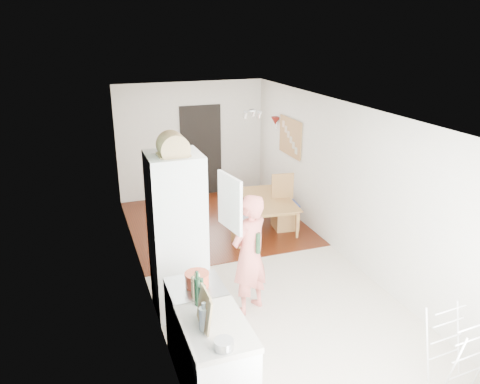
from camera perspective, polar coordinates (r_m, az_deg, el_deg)
room_shell at (r=6.98m, az=1.10°, el=0.04°), size 3.20×7.00×2.50m
floor at (r=7.50m, az=1.03°, el=-9.00°), size 3.20×7.00×0.01m
wood_floor_overlay at (r=9.07m, az=-3.10°, el=-3.67°), size 3.20×3.30×0.01m
sage_wall_panel at (r=4.56m, az=-8.71°, el=-3.08°), size 0.02×3.00×1.30m
tile_splashback at (r=4.42m, az=-6.71°, el=-14.13°), size 0.02×1.90×0.50m
doorway_recess at (r=10.29m, az=-4.75°, el=4.99°), size 0.90×0.04×2.00m
base_cabinet at (r=4.91m, az=-2.90°, el=-20.57°), size 0.60×0.90×0.86m
worktop at (r=4.62m, az=-3.00°, el=-16.22°), size 0.62×0.92×0.06m
range_cooker at (r=5.47m, az=-5.27°, el=-15.65°), size 0.60×0.60×0.88m
cooker_top at (r=5.22m, az=-5.43°, el=-11.53°), size 0.60×0.60×0.04m
fridge_housing at (r=6.03m, az=-7.66°, el=-5.25°), size 0.66×0.66×2.15m
fridge_door at (r=5.72m, az=-1.25°, el=-1.31°), size 0.14×0.56×0.70m
fridge_interior at (r=5.91m, az=-4.93°, el=-0.67°), size 0.02×0.52×0.66m
pinboard at (r=9.18m, az=6.18°, el=6.68°), size 0.03×0.90×0.70m
pinboard_frame at (r=9.18m, az=6.09°, el=6.68°), size 0.00×0.94×0.74m
wall_sconce at (r=9.70m, az=4.34°, el=8.65°), size 0.18×0.18×0.16m
person at (r=6.00m, az=1.14°, el=-6.39°), size 0.84×0.73×1.93m
dining_table at (r=8.88m, az=3.54°, el=-2.66°), size 0.88×1.38×0.46m
dining_chair at (r=8.66m, az=5.58°, el=-1.35°), size 0.47×0.47×1.01m
stool at (r=8.11m, az=0.46°, el=-4.93°), size 0.37×0.37×0.44m
grey_drape at (r=7.96m, az=0.37°, el=-2.99°), size 0.40×0.40×0.17m
drying_rack at (r=5.57m, az=24.83°, el=-17.18°), size 0.46×0.42×0.84m
bread_bin at (r=5.57m, az=-8.17°, el=5.43°), size 0.39×0.38×0.19m
red_casserole at (r=5.17m, az=-5.27°, el=-10.59°), size 0.32×0.32×0.16m
steel_pan at (r=4.30m, az=-1.99°, el=-18.08°), size 0.21×0.21×0.09m
held_bottle at (r=5.91m, az=2.21°, el=-6.24°), size 0.06×0.06×0.28m
bottle_a at (r=4.67m, az=-4.62°, el=-13.04°), size 0.08×0.08×0.32m
bottle_b at (r=4.82m, az=-5.18°, el=-12.00°), size 0.07×0.07×0.31m
bottle_c at (r=4.49m, az=-4.39°, el=-15.17°), size 0.12×0.12×0.23m
pepper_mill_front at (r=4.96m, az=-5.65°, el=-11.72°), size 0.07×0.07×0.20m
pepper_mill_back at (r=4.96m, az=-5.23°, el=-11.53°), size 0.07×0.07×0.23m
chopping_boards at (r=4.48m, az=-4.32°, el=-14.12°), size 0.07×0.28×0.38m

